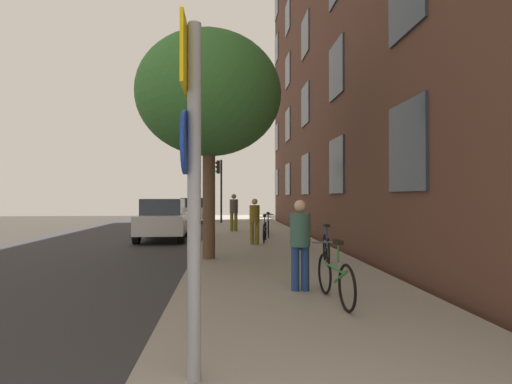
{
  "coord_description": "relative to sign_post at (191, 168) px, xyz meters",
  "views": [
    {
      "loc": [
        -0.15,
        -0.61,
        1.71
      ],
      "look_at": [
        0.8,
        11.82,
        1.86
      ],
      "focal_mm": 28.05,
      "sensor_mm": 36.0,
      "label": 1
    }
  ],
  "objects": [
    {
      "name": "bicycle_0",
      "position": [
        1.95,
        2.41,
        -1.47
      ],
      "size": [
        0.42,
        1.7,
        0.95
      ],
      "color": "black",
      "rests_on": "sidewalk"
    },
    {
      "name": "bicycle_5",
      "position": [
        2.17,
        13.95,
        -1.48
      ],
      "size": [
        0.42,
        1.62,
        0.92
      ],
      "color": "black",
      "rests_on": "sidewalk"
    },
    {
      "name": "car_0",
      "position": [
        -2.1,
        12.41,
        -1.12
      ],
      "size": [
        1.86,
        4.06,
        1.62
      ],
      "color": "silver",
      "rests_on": "road_asphalt"
    },
    {
      "name": "pedestrian_1",
      "position": [
        1.28,
        9.84,
        -0.97
      ],
      "size": [
        0.35,
        0.35,
        1.53
      ],
      "color": "olive",
      "rests_on": "sidewalk"
    },
    {
      "name": "pedestrian_2",
      "position": [
        0.69,
        14.99,
        -0.86
      ],
      "size": [
        0.4,
        0.4,
        1.72
      ],
      "color": "olive",
      "rests_on": "sidewalk"
    },
    {
      "name": "pedestrian_0",
      "position": [
        1.57,
        3.19,
        -0.96
      ],
      "size": [
        0.41,
        0.41,
        1.54
      ],
      "color": "navy",
      "rests_on": "sidewalk"
    },
    {
      "name": "road_asphalt",
      "position": [
        -4.05,
        12.09,
        -1.96
      ],
      "size": [
        7.0,
        38.0,
        0.01
      ],
      "primitive_type": "cube",
      "color": "#2D2D30",
      "rests_on": "ground"
    },
    {
      "name": "building_facade",
      "position": [
        4.14,
        11.59,
        6.33
      ],
      "size": [
        0.56,
        27.0,
        16.55
      ],
      "color": "#513328",
      "rests_on": "ground"
    },
    {
      "name": "bicycle_2",
      "position": [
        2.52,
        8.7,
        -1.47
      ],
      "size": [
        0.42,
        1.67,
        0.96
      ],
      "color": "black",
      "rests_on": "sidewalk"
    },
    {
      "name": "sidewalk",
      "position": [
        1.55,
        12.09,
        -1.9
      ],
      "size": [
        4.2,
        38.0,
        0.12
      ],
      "primitive_type": "cube",
      "color": "gray",
      "rests_on": "ground"
    },
    {
      "name": "bicycle_4",
      "position": [
        2.0,
        12.22,
        -1.46
      ],
      "size": [
        0.42,
        1.75,
        0.97
      ],
      "color": "black",
      "rests_on": "sidewalk"
    },
    {
      "name": "bicycle_3",
      "position": [
        1.7,
        10.63,
        -1.47
      ],
      "size": [
        0.44,
        1.63,
        0.95
      ],
      "color": "black",
      "rests_on": "sidewalk"
    },
    {
      "name": "traffic_light",
      "position": [
        -0.05,
        21.12,
        0.8
      ],
      "size": [
        0.43,
        0.24,
        3.87
      ],
      "color": "black",
      "rests_on": "sidewalk"
    },
    {
      "name": "sign_post",
      "position": [
        0.0,
        0.0,
        0.0
      ],
      "size": [
        0.15,
        0.6,
        3.12
      ],
      "color": "gray",
      "rests_on": "sidewalk"
    },
    {
      "name": "bicycle_1",
      "position": [
        2.7,
        5.87,
        -1.47
      ],
      "size": [
        0.46,
        1.66,
        0.94
      ],
      "color": "black",
      "rests_on": "sidewalk"
    },
    {
      "name": "car_1",
      "position": [
        -1.8,
        23.26,
        -1.12
      ],
      "size": [
        1.87,
        4.03,
        1.62
      ],
      "color": "silver",
      "rests_on": "road_asphalt"
    },
    {
      "name": "ground_plane",
      "position": [
        -1.95,
        12.09,
        -1.96
      ],
      "size": [
        41.8,
        41.8,
        0.0
      ],
      "primitive_type": "plane",
      "color": "#332D28"
    },
    {
      "name": "tree_near",
      "position": [
        -0.13,
        6.86,
        2.38
      ],
      "size": [
        3.74,
        3.74,
        5.83
      ],
      "color": "brown",
      "rests_on": "sidewalk"
    }
  ]
}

